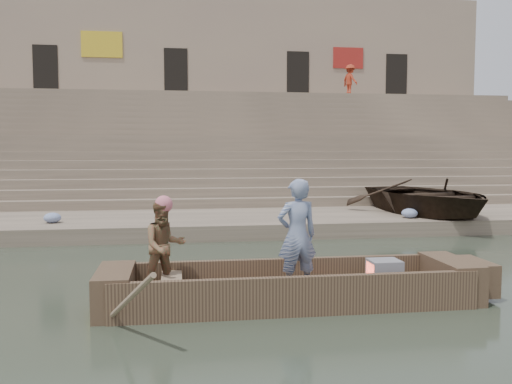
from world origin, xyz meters
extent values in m
plane|color=#2B3628|center=(0.00, 0.00, 0.00)|extent=(120.00, 120.00, 0.00)
cube|color=gray|center=(0.00, 8.00, 0.20)|extent=(32.00, 4.00, 0.40)
cube|color=gray|center=(0.00, 15.50, 1.40)|extent=(32.00, 3.00, 2.80)
cube|color=gray|center=(0.00, 22.50, 2.60)|extent=(32.00, 3.00, 5.20)
cube|color=gray|center=(0.00, 10.25, 0.35)|extent=(32.00, 0.50, 0.70)
cube|color=gray|center=(0.00, 10.75, 0.50)|extent=(32.00, 0.50, 1.00)
cube|color=gray|center=(0.00, 11.25, 0.65)|extent=(32.00, 0.50, 1.30)
cube|color=gray|center=(0.00, 11.75, 0.80)|extent=(32.00, 0.50, 1.60)
cube|color=gray|center=(0.00, 12.25, 0.95)|extent=(32.00, 0.50, 1.90)
cube|color=gray|center=(0.00, 12.75, 1.10)|extent=(32.00, 0.50, 2.20)
cube|color=gray|center=(0.00, 13.25, 1.25)|extent=(32.00, 0.50, 2.50)
cube|color=gray|center=(0.00, 13.75, 1.40)|extent=(32.00, 0.50, 2.80)
cube|color=gray|center=(0.00, 17.25, 1.55)|extent=(32.00, 0.50, 3.10)
cube|color=gray|center=(0.00, 17.75, 1.70)|extent=(32.00, 0.50, 3.40)
cube|color=gray|center=(0.00, 18.25, 1.85)|extent=(32.00, 0.50, 3.70)
cube|color=gray|center=(0.00, 18.75, 2.00)|extent=(32.00, 0.50, 4.00)
cube|color=gray|center=(0.00, 19.25, 2.15)|extent=(32.00, 0.50, 4.30)
cube|color=gray|center=(0.00, 19.75, 2.30)|extent=(32.00, 0.50, 4.60)
cube|color=gray|center=(0.00, 20.25, 2.45)|extent=(32.00, 0.50, 4.90)
cube|color=gray|center=(0.00, 20.75, 2.60)|extent=(32.00, 0.50, 5.20)
cube|color=gray|center=(0.00, 26.50, 5.60)|extent=(32.00, 5.00, 11.20)
cube|color=black|center=(-9.00, 24.05, 6.60)|extent=(1.30, 0.18, 2.60)
cube|color=black|center=(-2.00, 24.05, 6.60)|extent=(1.30, 0.18, 2.60)
cube|color=black|center=(5.00, 24.05, 6.60)|extent=(1.30, 0.18, 2.60)
cube|color=black|center=(11.00, 24.05, 6.60)|extent=(1.30, 0.18, 2.60)
cube|color=gold|center=(-6.00, 23.98, 8.00)|extent=(2.20, 0.10, 1.40)
cube|color=maroon|center=(8.00, 23.98, 7.60)|extent=(1.80, 0.10, 1.20)
cube|color=brown|center=(-0.42, 0.47, 0.11)|extent=(5.00, 1.30, 0.22)
cube|color=brown|center=(-0.42, -0.15, 0.28)|extent=(5.20, 0.12, 0.56)
cube|color=brown|center=(-0.42, 1.09, 0.28)|extent=(5.20, 0.12, 0.56)
cube|color=brown|center=(-2.97, 0.47, 0.30)|extent=(0.50, 1.30, 0.60)
cube|color=brown|center=(2.13, 0.47, 0.30)|extent=(0.50, 1.30, 0.60)
cube|color=brown|center=(2.53, 0.47, 0.32)|extent=(0.35, 0.90, 0.50)
cube|color=#937A5B|center=(-2.17, 0.47, 0.40)|extent=(0.30, 1.20, 0.08)
cylinder|color=#937A5B|center=(-2.82, -0.43, 0.30)|extent=(1.03, 2.10, 1.36)
sphere|color=#D56978|center=(-2.27, 0.65, 1.50)|extent=(0.26, 0.26, 0.26)
imported|color=navy|center=(-0.34, 0.37, 1.05)|extent=(0.66, 0.48, 1.66)
imported|color=#25713D|center=(-2.27, 0.65, 0.89)|extent=(0.78, 0.68, 1.34)
cube|color=gray|center=(1.05, 0.47, 0.42)|extent=(0.46, 0.42, 0.40)
cube|color=#E5593F|center=(0.84, 0.47, 0.42)|extent=(0.04, 0.34, 0.32)
imported|color=#2D2116|center=(5.19, 7.63, 0.92)|extent=(4.31, 5.52, 1.05)
imported|color=#A8321C|center=(7.37, 21.63, 6.03)|extent=(0.94, 1.22, 1.66)
ellipsoid|color=#3F5999|center=(4.29, 6.81, 0.53)|extent=(0.44, 0.44, 0.26)
ellipsoid|color=#3F5999|center=(-5.25, 7.23, 0.53)|extent=(0.44, 0.44, 0.26)
camera|label=1|loc=(-2.09, -7.37, 2.32)|focal=38.33mm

